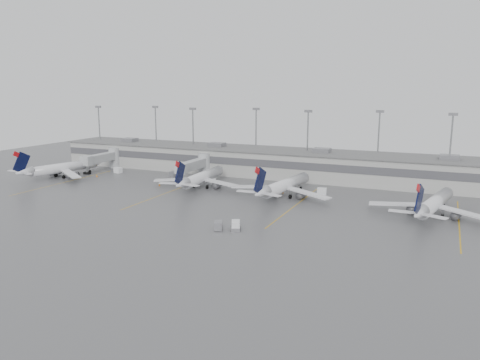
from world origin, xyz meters
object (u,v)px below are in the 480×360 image
at_px(jet_mid_left, 201,177).
at_px(baggage_tug, 236,227).
at_px(jet_far_left, 61,168).
at_px(jet_mid_right, 284,185).
at_px(jet_far_right, 434,204).

xyz_separation_m(jet_mid_left, baggage_tug, (24.73, -31.55, -2.24)).
distance_m(jet_far_left, jet_mid_right, 71.13).
height_order(jet_mid_right, jet_far_right, jet_mid_right).
height_order(jet_far_right, baggage_tug, jet_far_right).
bearing_deg(jet_far_left, jet_mid_right, 14.90).
height_order(jet_far_left, jet_mid_left, jet_far_left).
bearing_deg(jet_mid_left, jet_far_left, -177.87).
relative_size(jet_far_left, jet_mid_right, 0.97).
bearing_deg(jet_mid_right, baggage_tug, -81.68).
height_order(jet_far_left, jet_mid_right, jet_mid_right).
distance_m(jet_mid_right, jet_far_right, 35.39).
relative_size(jet_mid_left, baggage_tug, 8.77).
distance_m(jet_mid_left, jet_far_right, 59.81).
xyz_separation_m(jet_far_left, jet_mid_left, (46.67, 4.06, -0.05)).
height_order(jet_far_left, jet_far_right, jet_far_left).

